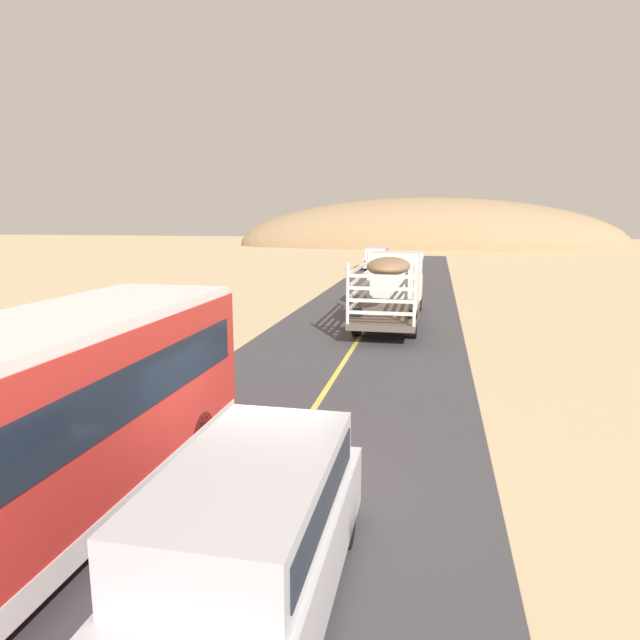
{
  "coord_description": "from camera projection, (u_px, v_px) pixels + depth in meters",
  "views": [
    {
      "loc": [
        2.8,
        -8.49,
        4.67
      ],
      "look_at": [
        0.0,
        5.04,
        2.11
      ],
      "focal_mm": 31.34,
      "sensor_mm": 36.0,
      "label": 1
    }
  ],
  "objects": [
    {
      "name": "suv_near",
      "position": [
        255.0,
        527.0,
        6.55
      ],
      "size": [
        1.9,
        4.62,
        1.93
      ],
      "color": "silver",
      "rests_on": "road_surface"
    },
    {
      "name": "livestock_truck",
      "position": [
        394.0,
        279.0,
        25.96
      ],
      "size": [
        2.53,
        9.7,
        3.02
      ],
      "color": "silver",
      "rests_on": "road_surface"
    },
    {
      "name": "road_centre_line",
      "position": [
        261.0,
        492.0,
        9.58
      ],
      "size": [
        0.16,
        117.6,
        0.0
      ],
      "primitive_type": "cube",
      "color": "#D8CC4C",
      "rests_on": "road_surface"
    },
    {
      "name": "bus",
      "position": [
        16.0,
        437.0,
        7.53
      ],
      "size": [
        2.54,
        10.0,
        3.21
      ],
      "color": "red",
      "rests_on": "road_surface"
    },
    {
      "name": "car_far",
      "position": [
        377.0,
        257.0,
        49.94
      ],
      "size": [
        1.9,
        4.62,
        1.93
      ],
      "color": "silver",
      "rests_on": "road_surface"
    },
    {
      "name": "road_surface",
      "position": [
        261.0,
        492.0,
        9.58
      ],
      "size": [
        8.0,
        120.0,
        0.02
      ],
      "primitive_type": "cube",
      "color": "#423F44",
      "rests_on": "ground"
    },
    {
      "name": "distant_hill",
      "position": [
        425.0,
        247.0,
        86.13
      ],
      "size": [
        59.43,
        19.15,
        15.1
      ],
      "primitive_type": "ellipsoid",
      "color": "#997C5A",
      "rests_on": "ground"
    },
    {
      "name": "ground_plane",
      "position": [
        261.0,
        493.0,
        9.58
      ],
      "size": [
        240.0,
        240.0,
        0.0
      ],
      "primitive_type": "plane",
      "color": "#CCB284"
    }
  ]
}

